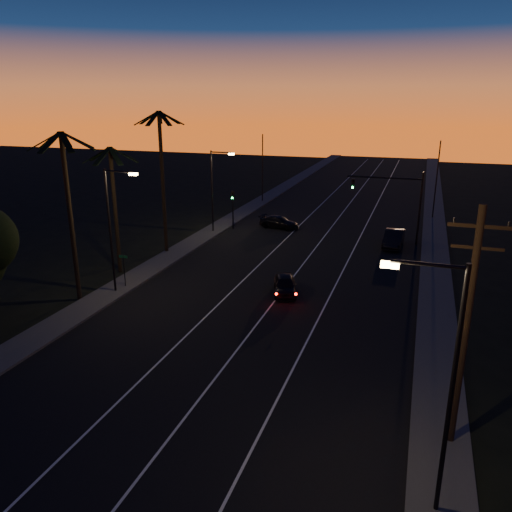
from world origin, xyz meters
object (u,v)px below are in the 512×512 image
(utility_pole, at_px, (466,325))
(signal_mast, at_px, (395,194))
(lead_car, at_px, (285,285))
(right_car, at_px, (394,238))
(cross_car, at_px, (279,222))

(utility_pole, distance_m, signal_mast, 30.33)
(lead_car, height_order, right_car, right_car)
(utility_pole, relative_size, lead_car, 2.18)
(utility_pole, bearing_deg, lead_car, 128.31)
(signal_mast, distance_m, cross_car, 12.82)
(lead_car, bearing_deg, signal_mast, 68.65)
(right_car, relative_size, cross_car, 1.04)
(lead_car, relative_size, right_car, 0.94)
(signal_mast, relative_size, right_car, 1.47)
(signal_mast, distance_m, right_car, 4.25)
(signal_mast, height_order, lead_car, signal_mast)
(signal_mast, height_order, cross_car, signal_mast)
(right_car, bearing_deg, cross_car, 164.69)
(utility_pole, bearing_deg, signal_mast, 98.47)
(signal_mast, height_order, right_car, signal_mast)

